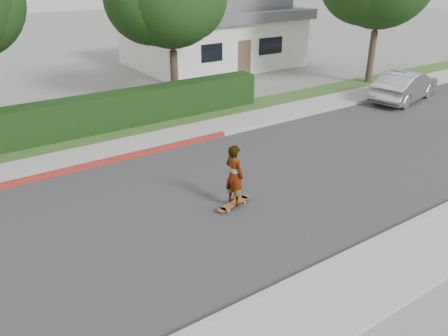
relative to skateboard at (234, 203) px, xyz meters
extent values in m
plane|color=slate|center=(1.87, 0.71, -0.11)|extent=(120.00, 120.00, 0.00)
cube|color=#2D2D30|center=(1.87, 0.71, -0.10)|extent=(60.00, 8.00, 0.01)
cube|color=#9E9E99|center=(1.87, -3.39, -0.03)|extent=(60.00, 0.20, 0.15)
cube|color=gray|center=(1.87, -4.29, -0.05)|extent=(60.00, 1.60, 0.12)
cube|color=#9E9E99|center=(1.87, 4.81, -0.03)|extent=(60.00, 0.20, 0.15)
cube|color=maroon|center=(-3.13, 4.81, -0.03)|extent=(12.00, 0.21, 0.15)
cube|color=gray|center=(1.87, 5.71, -0.05)|extent=(60.00, 1.60, 0.12)
cube|color=#2D4C1E|center=(1.87, 7.31, -0.06)|extent=(60.00, 1.60, 0.10)
cube|color=black|center=(-1.13, 7.91, 0.64)|extent=(15.00, 1.00, 1.50)
cylinder|color=#33261C|center=(3.37, 9.71, 1.15)|extent=(0.36, 0.36, 2.52)
cylinder|color=#33261C|center=(3.37, 9.71, 3.04)|extent=(0.24, 0.24, 2.10)
cylinder|color=#33261C|center=(14.37, 7.21, 1.33)|extent=(0.36, 0.36, 2.88)
cylinder|color=#33261C|center=(14.37, 7.21, 3.49)|extent=(0.24, 0.24, 2.40)
cube|color=beige|center=(9.87, 16.71, 1.39)|extent=(10.00, 8.00, 3.00)
cube|color=#4C4C51|center=(9.87, 16.71, 3.19)|extent=(10.60, 8.60, 0.60)
cube|color=#4C4C51|center=(9.87, 16.71, 3.79)|extent=(8.40, 6.40, 0.80)
cube|color=black|center=(7.37, 12.69, 1.49)|extent=(1.40, 0.06, 1.00)
cube|color=black|center=(11.67, 12.69, 1.49)|extent=(1.80, 0.06, 1.00)
cube|color=brown|center=(9.67, 12.69, 0.94)|extent=(0.90, 0.06, 2.10)
cylinder|color=#B69232|center=(-0.30, -0.17, -0.06)|extent=(0.07, 0.05, 0.07)
cylinder|color=#B69232|center=(-0.34, 0.02, -0.06)|extent=(0.07, 0.05, 0.07)
cylinder|color=#B69232|center=(0.34, -0.02, -0.06)|extent=(0.07, 0.05, 0.07)
cylinder|color=#B69232|center=(0.30, 0.17, -0.06)|extent=(0.07, 0.05, 0.07)
cube|color=silver|center=(-0.32, -0.07, -0.02)|extent=(0.10, 0.21, 0.03)
cube|color=silver|center=(0.32, 0.07, -0.02)|extent=(0.10, 0.21, 0.03)
cube|color=brown|center=(0.00, 0.00, 0.01)|extent=(1.02, 0.46, 0.02)
cylinder|color=brown|center=(-0.48, -0.11, 0.01)|extent=(0.29, 0.29, 0.02)
cylinder|color=brown|center=(0.48, 0.11, 0.01)|extent=(0.29, 0.29, 0.02)
imported|color=white|center=(0.00, 0.00, 0.88)|extent=(0.50, 0.68, 1.72)
imported|color=#A3A5AA|center=(13.03, 3.95, 0.64)|extent=(4.76, 2.50, 1.49)
camera|label=1|loc=(-6.12, -8.61, 6.00)|focal=35.00mm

